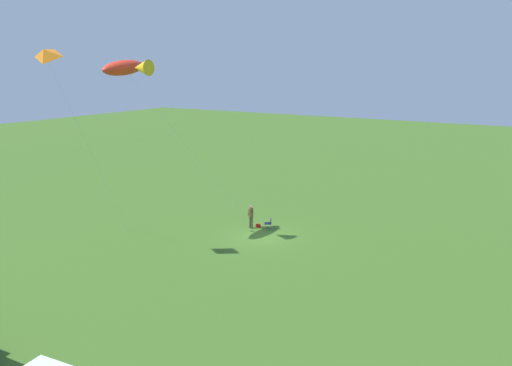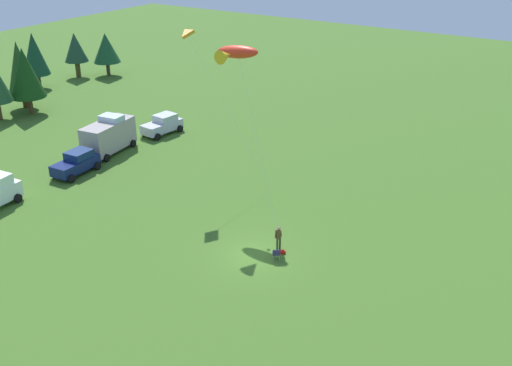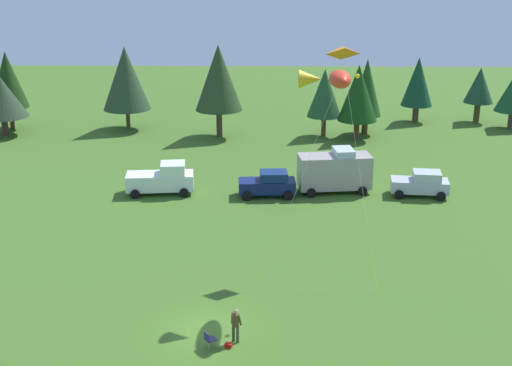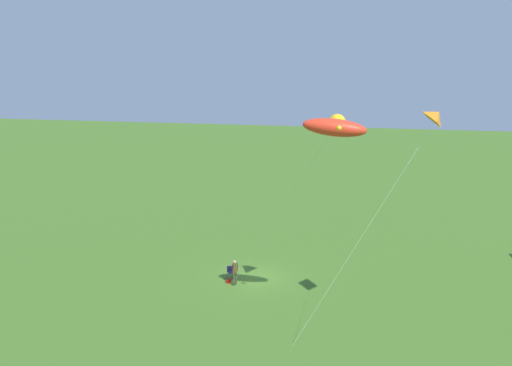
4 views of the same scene
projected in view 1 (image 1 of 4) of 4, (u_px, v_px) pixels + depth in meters
ground_plane at (261, 236)px, 34.43m from camera, size 160.00×160.00×0.00m
person_kite_flyer at (251, 215)px, 35.78m from camera, size 0.56×0.45×1.74m
folding_chair at (269, 222)px, 35.75m from camera, size 0.66×0.66×0.82m
backpack_on_grass at (258, 226)px, 36.25m from camera, size 0.38×0.33×0.22m
kite_large_fish at (128, 68)px, 30.34m from camera, size 6.09×8.48×11.92m
kite_delta_orange at (44, 54)px, 26.41m from camera, size 2.56×7.43×12.51m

